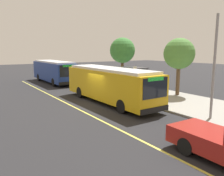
% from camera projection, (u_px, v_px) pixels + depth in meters
% --- Properties ---
extents(ground_plane, '(120.00, 120.00, 0.00)m').
position_uv_depth(ground_plane, '(99.00, 104.00, 18.80)').
color(ground_plane, '#232326').
extents(sidewalk_curb, '(44.00, 6.40, 0.15)m').
position_uv_depth(sidewalk_curb, '(152.00, 95.00, 22.06)').
color(sidewalk_curb, gray).
rests_on(sidewalk_curb, ground_plane).
extents(lane_stripe_center, '(36.00, 0.14, 0.01)m').
position_uv_depth(lane_stripe_center, '(75.00, 107.00, 17.60)').
color(lane_stripe_center, '#E0D64C').
rests_on(lane_stripe_center, ground_plane).
extents(transit_bus_main, '(10.87, 2.71, 2.95)m').
position_uv_depth(transit_bus_main, '(109.00, 84.00, 19.05)').
color(transit_bus_main, gold).
rests_on(transit_bus_main, ground_plane).
extents(transit_bus_second, '(10.30, 2.68, 2.95)m').
position_uv_depth(transit_bus_second, '(54.00, 71.00, 30.87)').
color(transit_bus_second, navy).
rests_on(transit_bus_second, ground_plane).
extents(bus_shelter, '(2.90, 1.60, 2.48)m').
position_uv_depth(bus_shelter, '(134.00, 74.00, 24.22)').
color(bus_shelter, '#333338').
rests_on(bus_shelter, sidewalk_curb).
extents(waiting_bench, '(1.60, 0.48, 0.95)m').
position_uv_depth(waiting_bench, '(133.00, 85.00, 24.42)').
color(waiting_bench, brown).
rests_on(waiting_bench, sidewalk_curb).
extents(route_sign_post, '(0.44, 0.08, 2.80)m').
position_uv_depth(route_sign_post, '(135.00, 77.00, 20.65)').
color(route_sign_post, '#333338').
rests_on(route_sign_post, sidewalk_curb).
extents(pedestrian_commuter, '(0.24, 0.40, 1.69)m').
position_uv_depth(pedestrian_commuter, '(137.00, 86.00, 20.96)').
color(pedestrian_commuter, '#282D47').
rests_on(pedestrian_commuter, sidewalk_curb).
extents(street_tree_near_shelter, '(2.90, 2.90, 5.38)m').
position_uv_depth(street_tree_near_shelter, '(179.00, 54.00, 21.19)').
color(street_tree_near_shelter, brown).
rests_on(street_tree_near_shelter, sidewalk_curb).
extents(street_tree_upstreet, '(3.11, 3.11, 5.78)m').
position_uv_depth(street_tree_upstreet, '(122.00, 51.00, 27.92)').
color(street_tree_upstreet, brown).
rests_on(street_tree_upstreet, sidewalk_curb).
extents(utility_pole, '(0.16, 0.16, 6.40)m').
position_uv_depth(utility_pole, '(214.00, 68.00, 13.85)').
color(utility_pole, gray).
rests_on(utility_pole, sidewalk_curb).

